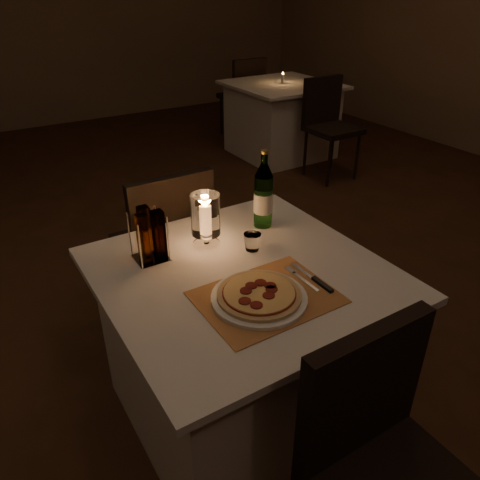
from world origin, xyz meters
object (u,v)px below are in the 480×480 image
main_table (243,347)px  hurricane_candle (205,216)px  pizza (259,294)px  tumbler (252,242)px  plate (259,298)px  chair_near (382,452)px  neighbor_table_right (281,119)px  chair_far (167,236)px  water_bottle (263,196)px

main_table → hurricane_candle: hurricane_candle is taller
pizza → tumbler: 0.33m
plate → tumbler: size_ratio=4.65×
chair_near → neighbor_table_right: chair_near is taller
chair_far → pizza: bearing=-93.2°
chair_far → plate: (-0.05, -0.89, 0.20)m
plate → tumbler: bearing=60.8°
chair_near → pizza: chair_near is taller
chair_far → pizza: size_ratio=3.21×
chair_far → hurricane_candle: size_ratio=4.11×
chair_far → water_bottle: 0.62m
main_table → tumbler: size_ratio=14.54×
chair_far → plate: size_ratio=2.81×
hurricane_candle → neighbor_table_right: hurricane_candle is taller
chair_far → hurricane_candle: (-0.02, -0.48, 0.32)m
main_table → chair_far: (-0.00, 0.71, 0.18)m
hurricane_candle → tumbler: bearing=-42.1°
chair_near → plate: 0.57m
hurricane_candle → pizza: bearing=-93.7°
chair_far → tumbler: 0.65m
chair_far → tumbler: (0.11, -0.60, 0.23)m
pizza → hurricane_candle: (0.03, 0.42, 0.10)m
pizza → water_bottle: (0.32, 0.44, 0.11)m
pizza → tumbler: bearing=60.7°
main_table → pizza: bearing=-105.6°
pizza → water_bottle: size_ratio=0.84×
main_table → pizza: pizza is taller
pizza → tumbler: tumbler is taller
hurricane_candle → chair_far: bearing=87.2°
main_table → water_bottle: bearing=44.6°
plate → neighbor_table_right: (2.24, 2.90, -0.38)m
main_table → tumbler: tumbler is taller
chair_far → plate: chair_far is taller
chair_far → tumbler: chair_far is taller
chair_far → water_bottle: water_bottle is taller
chair_far → tumbler: size_ratio=13.09×
chair_near → plate: chair_near is taller
hurricane_candle → plate: bearing=-93.7°
tumbler → water_bottle: 0.24m
chair_near → hurricane_candle: size_ratio=4.11×
plate → pizza: (-0.00, -0.00, 0.02)m
pizza → hurricane_candle: hurricane_candle is taller
plate → hurricane_candle: 0.43m
main_table → chair_near: 0.74m
main_table → chair_far: bearing=90.0°
chair_far → pizza: 0.92m
main_table → chair_far: size_ratio=1.11×
tumbler → water_bottle: (0.15, 0.15, 0.10)m
chair_near → plate: (-0.05, 0.53, 0.20)m
chair_far → hurricane_candle: bearing=-92.8°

